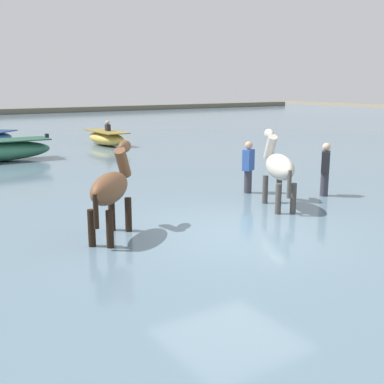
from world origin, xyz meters
name	(u,v)px	position (x,y,z in m)	size (l,w,h in m)	color
ground_plane	(231,248)	(0.00, 0.00, 0.00)	(120.00, 120.00, 0.00)	#756B56
water_surface	(61,167)	(0.00, 10.00, 0.14)	(90.00, 90.00, 0.29)	slate
horse_lead_bay	(111,190)	(-1.99, 1.01, 1.18)	(1.51, 1.53, 1.99)	brown
horse_trailing_pinto	(279,168)	(2.10, 1.02, 1.19)	(1.08, 1.80, 2.01)	beige
boat_near_starboard	(106,138)	(3.54, 14.07, 0.62)	(1.16, 3.03, 1.13)	gold
person_wading_close	(325,173)	(3.90, 1.25, 0.87)	(0.37, 0.36, 1.63)	#383842
person_spectator_far	(248,171)	(2.51, 2.57, 0.87)	(0.37, 0.31, 1.63)	#383842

